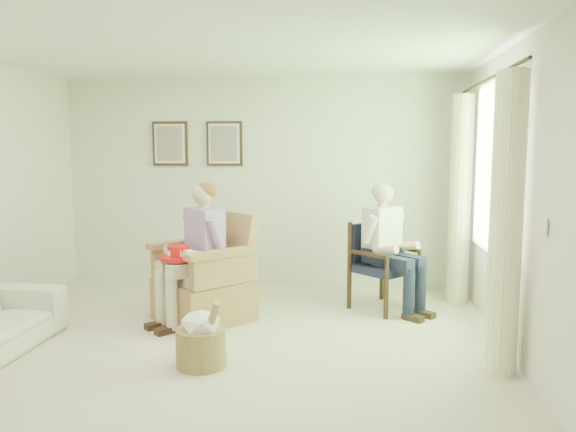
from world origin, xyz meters
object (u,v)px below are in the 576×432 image
at_px(person_wicker, 200,243).
at_px(red_hat, 178,255).
at_px(person_dark, 385,239).
at_px(wood_armchair, 384,262).
at_px(hatbox, 201,339).
at_px(wicker_armchair, 205,286).

relative_size(person_wicker, red_hat, 3.98).
distance_m(person_dark, red_hat, 2.15).
distance_m(wood_armchair, person_wicker, 2.02).
xyz_separation_m(person_dark, hatbox, (-1.51, -1.74, -0.55)).
height_order(wicker_armchair, person_wicker, person_wicker).
bearing_deg(person_dark, wood_armchair, 41.82).
xyz_separation_m(wood_armchair, person_wicker, (-1.82, -0.81, 0.30)).
xyz_separation_m(red_hat, hatbox, (0.48, -0.94, -0.48)).
xyz_separation_m(person_dark, red_hat, (-2.00, -0.80, -0.07)).
bearing_deg(hatbox, person_wicker, 106.07).
bearing_deg(person_wicker, wicker_armchair, 132.02).
height_order(wicker_armchair, person_dark, person_dark).
bearing_deg(red_hat, wood_armchair, 25.50).
relative_size(wood_armchair, person_wicker, 0.67).
distance_m(person_wicker, person_dark, 1.94).
xyz_separation_m(wicker_armchair, person_dark, (1.82, 0.52, 0.44)).
bearing_deg(hatbox, wicker_armchair, 104.28).
bearing_deg(wood_armchair, red_hat, 157.32).
relative_size(wicker_armchair, person_dark, 0.80).
relative_size(person_dark, red_hat, 3.89).
relative_size(wood_armchair, person_dark, 0.68).
bearing_deg(person_wicker, wood_armchair, 66.11).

